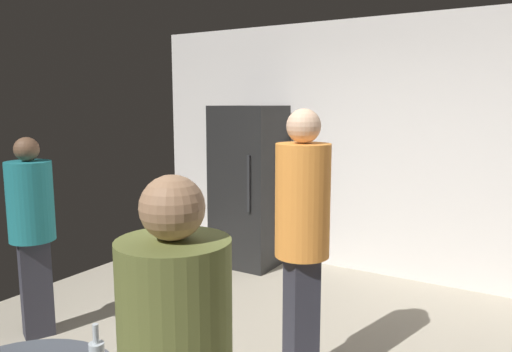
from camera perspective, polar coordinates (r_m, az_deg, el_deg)
name	(u,v)px	position (r m, az deg, el deg)	size (l,w,h in m)	color
wall_back	(368,148)	(5.34, 12.88, 3.15)	(5.32, 0.06, 2.70)	silver
refrigerator	(249,186)	(5.53, -0.81, -1.15)	(0.70, 0.68, 1.80)	black
person_in_teal_shirt	(32,222)	(4.16, -24.69, -4.94)	(0.45, 0.45, 1.58)	#2D2D38
person_in_orange_shirt	(302,229)	(3.06, 5.41, -6.14)	(0.48, 0.48, 1.80)	#2D2D38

